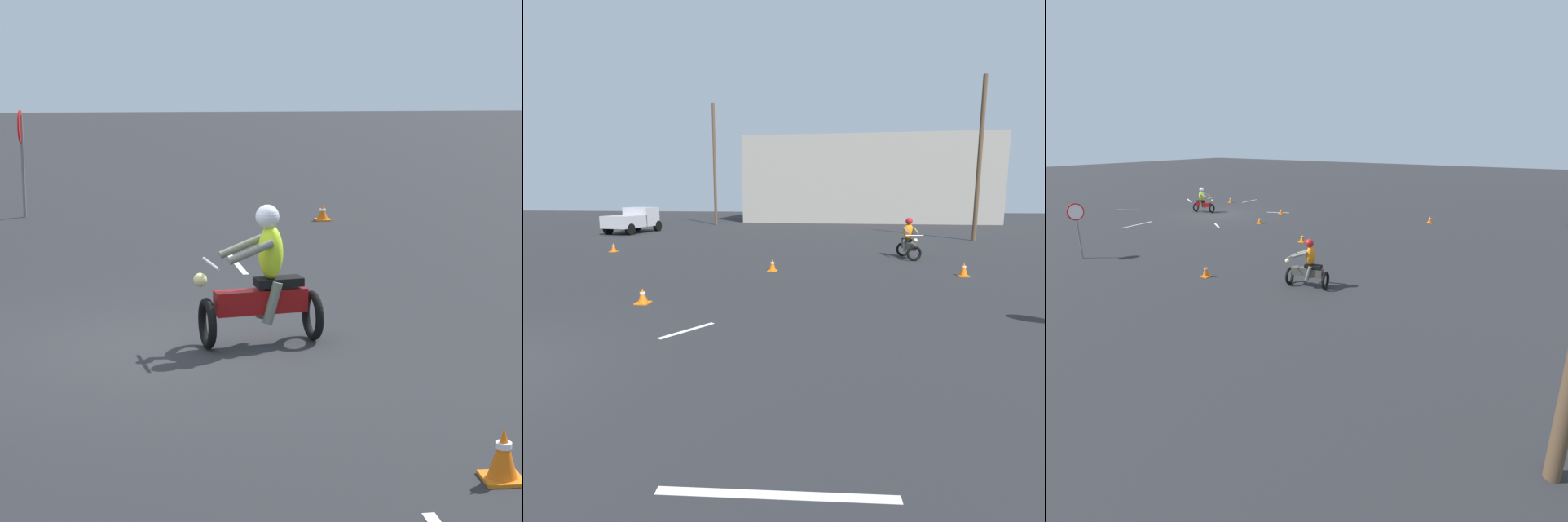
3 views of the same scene
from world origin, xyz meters
The scene contains 11 objects.
motorcycle_rider_background centered at (8.34, 12.61, 0.73)m, with size 0.88×1.55×1.66m.
pickup_truck centered at (-8.62, 22.02, 0.93)m, with size 2.50×4.36×1.73m.
traffic_cone_near_right centered at (3.32, 8.99, 0.20)m, with size 0.32×0.32×0.42m.
traffic_cone_mid_center centered at (9.50, 8.95, 0.22)m, with size 0.32×0.32×0.46m.
traffic_cone_mid_left centered at (0.97, 4.41, 0.18)m, with size 0.32×0.32×0.37m.
traffic_cone_far_left centered at (-4.69, 12.74, 0.19)m, with size 0.32×0.32×0.40m.
lane_stripe_e centered at (5.11, -1.34, 0.00)m, with size 0.10×2.11×0.01m, color silver.
lane_stripe_ne centered at (2.74, 2.68, 0.00)m, with size 0.10×1.23×0.01m, color silver.
utility_pole_near centered at (13.14, 20.03, 4.50)m, with size 0.24×0.24×8.99m, color brown.
utility_pole_far centered at (-5.32, 30.30, 5.13)m, with size 0.24×0.24×10.26m, color brown.
building_backdrop centered at (8.00, 38.90, 4.01)m, with size 23.28×11.08×8.02m, color gray.
Camera 2 is at (5.60, -4.42, 2.53)m, focal length 28.00 mm.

